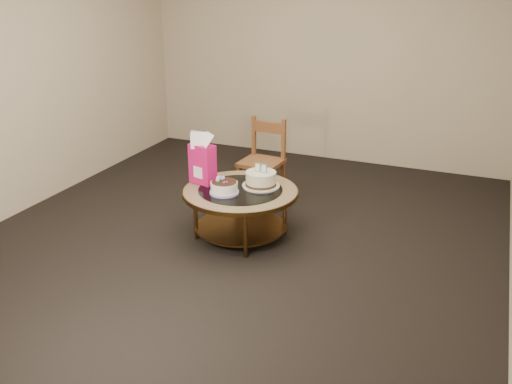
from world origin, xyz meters
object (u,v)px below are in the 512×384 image
at_px(cream_cake, 261,179).
at_px(coffee_table, 240,198).
at_px(dining_chair, 263,161).
at_px(gift_bag, 202,159).
at_px(decorated_cake, 224,188).

bearing_deg(cream_cake, coffee_table, -129.81).
xyz_separation_m(coffee_table, cream_cake, (0.14, 0.13, 0.15)).
relative_size(coffee_table, cream_cake, 3.04).
relative_size(coffee_table, dining_chair, 1.20).
relative_size(cream_cake, gift_bag, 0.73).
bearing_deg(decorated_cake, coffee_table, 58.17).
xyz_separation_m(coffee_table, gift_bag, (-0.37, 0.02, 0.31)).
xyz_separation_m(cream_cake, gift_bag, (-0.52, -0.11, 0.16)).
distance_m(decorated_cake, gift_bag, 0.37).
height_order(decorated_cake, dining_chair, dining_chair).
relative_size(decorated_cake, dining_chair, 0.30).
relative_size(gift_bag, dining_chair, 0.54).
bearing_deg(dining_chair, decorated_cake, -82.78).
bearing_deg(cream_cake, dining_chair, 118.04).
distance_m(coffee_table, decorated_cake, 0.21).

